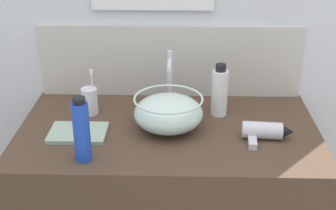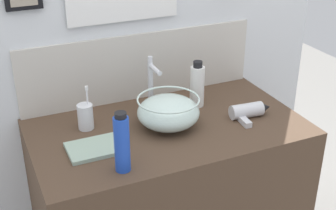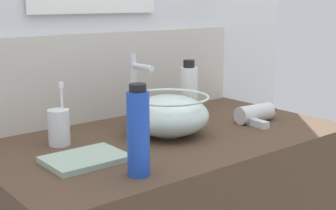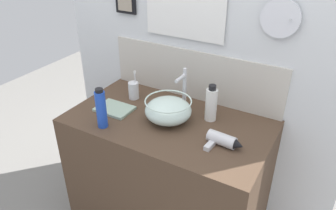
{
  "view_description": "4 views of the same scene",
  "coord_description": "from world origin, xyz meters",
  "px_view_note": "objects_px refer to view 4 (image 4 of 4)",
  "views": [
    {
      "loc": [
        0.04,
        -1.58,
        1.73
      ],
      "look_at": [
        -0.0,
        0.0,
        0.98
      ],
      "focal_mm": 50.0,
      "sensor_mm": 36.0,
      "label": 1
    },
    {
      "loc": [
        -0.71,
        -1.58,
        1.84
      ],
      "look_at": [
        -0.0,
        0.0,
        0.98
      ],
      "focal_mm": 50.0,
      "sensor_mm": 36.0,
      "label": 2
    },
    {
      "loc": [
        -0.92,
        -1.13,
        1.3
      ],
      "look_at": [
        -0.0,
        0.0,
        0.98
      ],
      "focal_mm": 50.0,
      "sensor_mm": 36.0,
      "label": 3
    },
    {
      "loc": [
        0.78,
        -1.36,
        1.87
      ],
      "look_at": [
        -0.0,
        0.0,
        0.98
      ],
      "focal_mm": 35.0,
      "sensor_mm": 36.0,
      "label": 4
    }
  ],
  "objects_px": {
    "glass_bowl_sink": "(168,109)",
    "faucet": "(183,85)",
    "toothbrush_cup": "(134,90)",
    "hand_towel": "(114,109)",
    "spray_bottle": "(211,104)",
    "soap_dispenser": "(101,109)",
    "hair_drier": "(224,141)"
  },
  "relations": [
    {
      "from": "glass_bowl_sink",
      "to": "faucet",
      "type": "distance_m",
      "value": 0.19
    },
    {
      "from": "toothbrush_cup",
      "to": "hand_towel",
      "type": "distance_m",
      "value": 0.19
    },
    {
      "from": "glass_bowl_sink",
      "to": "spray_bottle",
      "type": "relative_size",
      "value": 1.22
    },
    {
      "from": "soap_dispenser",
      "to": "hand_towel",
      "type": "xyz_separation_m",
      "value": [
        -0.06,
        0.17,
        -0.1
      ]
    },
    {
      "from": "toothbrush_cup",
      "to": "soap_dispenser",
      "type": "xyz_separation_m",
      "value": [
        0.04,
        -0.35,
        0.06
      ]
    },
    {
      "from": "faucet",
      "to": "hand_towel",
      "type": "relative_size",
      "value": 1.17
    },
    {
      "from": "hair_drier",
      "to": "soap_dispenser",
      "type": "bearing_deg",
      "value": -165.84
    },
    {
      "from": "faucet",
      "to": "hair_drier",
      "type": "xyz_separation_m",
      "value": [
        0.36,
        -0.25,
        -0.11
      ]
    },
    {
      "from": "hand_towel",
      "to": "hair_drier",
      "type": "bearing_deg",
      "value": -0.89
    },
    {
      "from": "glass_bowl_sink",
      "to": "toothbrush_cup",
      "type": "height_order",
      "value": "toothbrush_cup"
    },
    {
      "from": "soap_dispenser",
      "to": "toothbrush_cup",
      "type": "bearing_deg",
      "value": 96.44
    },
    {
      "from": "hair_drier",
      "to": "soap_dispenser",
      "type": "xyz_separation_m",
      "value": [
        -0.64,
        -0.16,
        0.08
      ]
    },
    {
      "from": "hair_drier",
      "to": "spray_bottle",
      "type": "xyz_separation_m",
      "value": [
        -0.16,
        0.2,
        0.07
      ]
    },
    {
      "from": "hair_drier",
      "to": "soap_dispenser",
      "type": "height_order",
      "value": "soap_dispenser"
    },
    {
      "from": "faucet",
      "to": "toothbrush_cup",
      "type": "relative_size",
      "value": 1.29
    },
    {
      "from": "glass_bowl_sink",
      "to": "faucet",
      "type": "height_order",
      "value": "faucet"
    },
    {
      "from": "glass_bowl_sink",
      "to": "hand_towel",
      "type": "height_order",
      "value": "glass_bowl_sink"
    },
    {
      "from": "hair_drier",
      "to": "toothbrush_cup",
      "type": "xyz_separation_m",
      "value": [
        -0.68,
        0.19,
        0.03
      ]
    },
    {
      "from": "spray_bottle",
      "to": "glass_bowl_sink",
      "type": "bearing_deg",
      "value": -148.74
    },
    {
      "from": "soap_dispenser",
      "to": "spray_bottle",
      "type": "relative_size",
      "value": 1.07
    },
    {
      "from": "faucet",
      "to": "spray_bottle",
      "type": "xyz_separation_m",
      "value": [
        0.21,
        -0.05,
        -0.04
      ]
    },
    {
      "from": "toothbrush_cup",
      "to": "spray_bottle",
      "type": "height_order",
      "value": "spray_bottle"
    },
    {
      "from": "glass_bowl_sink",
      "to": "spray_bottle",
      "type": "distance_m",
      "value": 0.24
    },
    {
      "from": "spray_bottle",
      "to": "toothbrush_cup",
      "type": "bearing_deg",
      "value": -179.3
    },
    {
      "from": "glass_bowl_sink",
      "to": "hair_drier",
      "type": "distance_m",
      "value": 0.37
    },
    {
      "from": "soap_dispenser",
      "to": "hand_towel",
      "type": "relative_size",
      "value": 1.09
    },
    {
      "from": "spray_bottle",
      "to": "hand_towel",
      "type": "height_order",
      "value": "spray_bottle"
    },
    {
      "from": "faucet",
      "to": "spray_bottle",
      "type": "height_order",
      "value": "faucet"
    },
    {
      "from": "hair_drier",
      "to": "toothbrush_cup",
      "type": "bearing_deg",
      "value": 164.2
    },
    {
      "from": "hand_towel",
      "to": "toothbrush_cup",
      "type": "bearing_deg",
      "value": 85.22
    },
    {
      "from": "hair_drier",
      "to": "hand_towel",
      "type": "relative_size",
      "value": 0.91
    },
    {
      "from": "toothbrush_cup",
      "to": "hand_towel",
      "type": "height_order",
      "value": "toothbrush_cup"
    }
  ]
}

